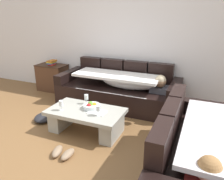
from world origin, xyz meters
name	(u,v)px	position (x,y,z in m)	size (l,w,h in m)	color
ground_plane	(64,142)	(0.00, 0.00, 0.00)	(14.00, 14.00, 0.00)	brown
back_wall	(118,36)	(0.00, 2.15, 1.35)	(9.00, 0.10, 2.70)	white
couch_along_wall	(120,90)	(0.26, 1.63, 0.33)	(2.46, 0.92, 0.88)	black
couch_near_window	(199,155)	(1.88, -0.06, 0.34)	(0.92, 2.04, 0.88)	black
coffee_table	(86,118)	(0.16, 0.41, 0.24)	(1.20, 0.68, 0.38)	#A4A49B
fruit_bowl	(92,106)	(0.21, 0.50, 0.42)	(0.28, 0.28, 0.10)	silver
wine_glass_near_left	(61,104)	(-0.19, 0.25, 0.50)	(0.07, 0.07, 0.17)	silver
wine_glass_near_right	(98,109)	(0.44, 0.30, 0.50)	(0.07, 0.07, 0.17)	silver
wine_glass_far_back	(86,97)	(0.05, 0.63, 0.50)	(0.07, 0.07, 0.17)	silver
open_magazine	(97,112)	(0.36, 0.40, 0.39)	(0.28, 0.21, 0.01)	white
side_cabinet	(53,78)	(-1.60, 1.85, 0.32)	(0.72, 0.44, 0.64)	#50311F
book_stack_on_cabinet	(52,62)	(-1.59, 1.86, 0.70)	(0.18, 0.23, 0.11)	red
pair_of_shoes	(62,153)	(0.18, -0.30, 0.04)	(0.33, 0.29, 0.09)	#8C7259
crumpled_garment	(44,117)	(-0.74, 0.44, 0.06)	(0.40, 0.32, 0.12)	#232328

